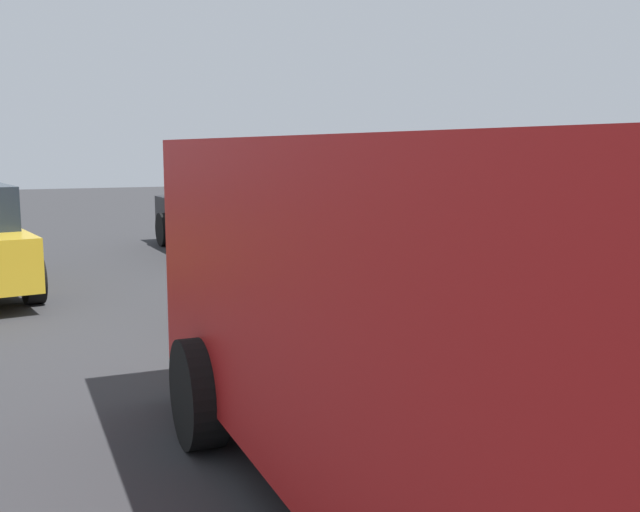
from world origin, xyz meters
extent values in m
plane|color=#2D2D30|center=(0.00, 0.00, 0.00)|extent=(60.00, 60.00, 0.00)
cube|color=#D8BC7F|center=(0.00, 0.00, 0.62)|extent=(4.54, 2.11, 0.69)
cube|color=#1E2833|center=(0.16, -0.01, 1.20)|extent=(1.88, 1.80, 0.46)
cylinder|color=black|center=(-1.43, -0.85, 0.32)|extent=(0.66, 0.26, 0.65)
cylinder|color=black|center=(-1.31, 1.02, 0.32)|extent=(0.66, 0.26, 0.65)
cylinder|color=black|center=(1.31, -1.02, 0.32)|extent=(0.66, 0.26, 0.65)
cylinder|color=black|center=(1.43, 0.85, 0.32)|extent=(0.66, 0.26, 0.65)
ellipsoid|color=black|center=(-1.19, 1.00, 0.58)|extent=(0.18, 0.03, 0.11)
ellipsoid|color=black|center=(-1.75, -0.81, 0.57)|extent=(0.17, 0.03, 0.11)
ellipsoid|color=black|center=(-0.28, 0.94, 0.76)|extent=(0.18, 0.03, 0.14)
ellipsoid|color=black|center=(-1.49, 1.02, 0.80)|extent=(0.19, 0.03, 0.09)
ellipsoid|color=black|center=(0.36, 0.90, 0.52)|extent=(0.14, 0.03, 0.15)
ellipsoid|color=black|center=(-0.59, -0.89, 0.73)|extent=(0.19, 0.03, 0.12)
ellipsoid|color=black|center=(-1.11, 0.99, 0.68)|extent=(0.13, 0.03, 0.13)
sphere|color=black|center=(-2.12, -0.41, 1.01)|extent=(0.09, 0.09, 0.09)
sphere|color=black|center=(-1.87, -0.29, 1.01)|extent=(0.08, 0.08, 0.08)
sphere|color=silver|center=(-2.10, -0.51, 0.99)|extent=(0.05, 0.05, 0.05)
cone|color=tan|center=(-1.18, 0.24, 1.04)|extent=(0.14, 0.14, 0.14)
sphere|color=orange|center=(-1.18, 0.48, 1.00)|extent=(0.06, 0.06, 0.06)
cylinder|color=orange|center=(-1.67, 0.11, 1.04)|extent=(0.08, 0.08, 0.14)
cylinder|color=orange|center=(-1.29, 0.64, 1.03)|extent=(0.11, 0.11, 0.12)
sphere|color=silver|center=(-1.50, -0.54, 1.00)|extent=(0.06, 0.06, 0.06)
sphere|color=black|center=(-1.96, 0.46, 1.00)|extent=(0.06, 0.06, 0.06)
cylinder|color=black|center=(0.87, 0.53, 1.48)|extent=(0.07, 0.07, 0.11)
cone|color=silver|center=(-0.20, -0.03, 1.47)|extent=(0.07, 0.07, 0.09)
cone|color=black|center=(-0.30, 0.27, 1.48)|extent=(0.08, 0.08, 0.10)
cylinder|color=silver|center=(0.82, 0.55, 1.48)|extent=(0.11, 0.11, 0.11)
cylinder|color=black|center=(0.06, -0.33, 1.47)|extent=(0.08, 0.08, 0.09)
cylinder|color=tan|center=(0.73, -0.15, 1.46)|extent=(0.08, 0.08, 0.06)
cone|color=#51381E|center=(0.21, 0.48, 1.46)|extent=(0.07, 0.07, 0.06)
cone|color=silver|center=(-0.16, 0.29, 1.47)|extent=(0.12, 0.12, 0.08)
cone|color=beige|center=(-0.36, -0.48, 1.54)|extent=(0.26, 0.26, 0.23)
cone|color=beige|center=(-0.30, 0.52, 1.54)|extent=(0.26, 0.26, 0.23)
cube|color=#B21919|center=(-3.56, 0.95, 1.15)|extent=(5.34, 1.99, 1.69)
cube|color=#1E2833|center=(-1.70, 0.97, 1.49)|extent=(0.14, 1.70, 0.61)
cylinder|color=black|center=(-1.97, 1.96, 0.36)|extent=(0.72, 0.25, 0.72)
cylinder|color=black|center=(-1.95, -0.02, 0.36)|extent=(0.72, 0.25, 0.72)
cylinder|color=black|center=(3.24, 2.83, 0.31)|extent=(0.65, 0.32, 0.62)
cube|color=black|center=(6.80, -0.70, 0.61)|extent=(4.50, 2.02, 0.66)
cube|color=#1E2833|center=(6.71, -0.70, 1.17)|extent=(1.98, 1.72, 0.46)
cylinder|color=black|center=(8.10, 0.28, 0.33)|extent=(0.67, 0.26, 0.66)
cylinder|color=black|center=(8.21, -1.50, 0.33)|extent=(0.67, 0.26, 0.66)
cylinder|color=black|center=(5.38, 0.11, 0.33)|extent=(0.67, 0.26, 0.66)
cylinder|color=black|center=(5.50, -1.68, 0.33)|extent=(0.67, 0.26, 0.66)
camera|label=1|loc=(-6.61, 3.00, 1.95)|focal=42.20mm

